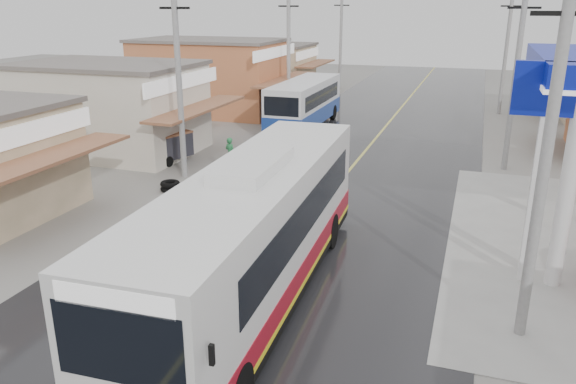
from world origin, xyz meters
The scene contains 11 objects.
ground centered at (0.00, 0.00, 0.00)m, with size 120.00×120.00×0.00m, color slate.
road centered at (0.00, 15.00, 0.01)m, with size 12.00×90.00×0.02m, color black.
centre_line centered at (0.00, 15.00, 0.02)m, with size 0.15×90.00×0.01m, color #D8CC4C.
shopfronts_left centered at (-13.00, 18.00, 0.00)m, with size 11.00×44.00×5.20m, color tan, non-canonical shape.
utility_poles_left centered at (-7.00, 16.00, 0.00)m, with size 1.60×50.00×8.00m, color gray, non-canonical shape.
utility_poles_right centered at (7.00, 15.00, 0.00)m, with size 1.60×36.00×8.00m, color gray, non-canonical shape.
coach_bus centered at (0.35, -0.47, 1.89)m, with size 3.24×12.66×3.92m.
second_bus centered at (-4.91, 20.99, 1.59)m, with size 2.44×8.91×2.95m.
cyclist centered at (-4.95, 9.79, 0.61)m, with size 1.11×1.81×1.85m.
tricycle_near centered at (-8.78, 11.07, 0.86)m, with size 1.77×2.25×1.51m.
tyre_stack centered at (-6.55, 6.92, 0.21)m, with size 0.83×0.83×0.43m.
Camera 1 is at (5.47, -12.94, 7.60)m, focal length 35.00 mm.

